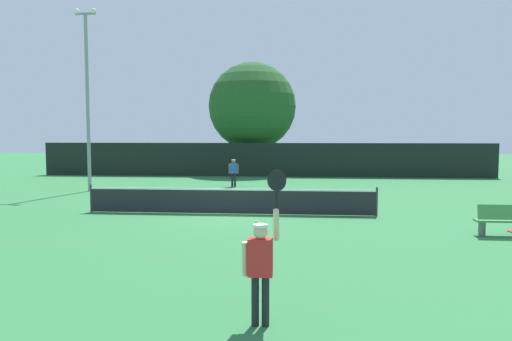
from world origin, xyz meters
The scene contains 10 objects.
ground_plane centered at (0.00, 0.00, 0.00)m, with size 120.00×120.00×0.00m, color #2D723D.
tennis_net centered at (0.00, 0.00, 0.51)m, with size 10.91×0.08×1.07m.
perimeter_fence centered at (0.00, 16.32, 1.21)m, with size 32.52×0.12×2.41m, color black.
player_serving centered at (1.99, -10.32, 1.06)m, with size 0.68×0.39×2.43m.
player_receiving centered at (-1.16, 9.39, 0.95)m, with size 0.57×0.23×1.57m.
tennis_ball centered at (1.14, -1.66, 0.03)m, with size 0.07×0.07×0.07m, color #CCE033.
courtside_bench centered at (8.67, -3.18, 0.48)m, with size 1.80×0.44×0.95m.
light_pole centered at (-8.49, 6.62, 5.33)m, with size 1.18×0.28×9.51m.
large_tree centered at (-1.06, 19.36, 5.20)m, with size 6.77×6.77×8.59m.
parked_car_near centered at (6.57, 22.31, 0.78)m, with size 2.46×4.42×1.69m.
Camera 1 is at (2.55, -17.47, 2.96)m, focal length 33.20 mm.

